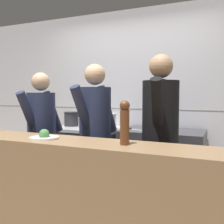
{
  "coord_description": "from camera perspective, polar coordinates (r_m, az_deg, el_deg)",
  "views": [
    {
      "loc": [
        1.3,
        -2.18,
        1.38
      ],
      "look_at": [
        0.02,
        0.74,
        1.15
      ],
      "focal_mm": 42.0,
      "sensor_mm": 36.0,
      "label": 1
    }
  ],
  "objects": [
    {
      "name": "chef_line",
      "position": [
        2.65,
        10.44,
        -4.65
      ],
      "size": [
        0.4,
        0.77,
        1.76
      ],
      "rotation": [
        0.0,
        0.0,
        0.11
      ],
      "color": "black",
      "rests_on": "ground_plane"
    },
    {
      "name": "stock_pot",
      "position": [
        3.97,
        -8.69,
        -1.39
      ],
      "size": [
        0.25,
        0.25,
        0.21
      ],
      "color": "#2D2D33",
      "rests_on": "oven_range"
    },
    {
      "name": "chef_sous",
      "position": [
        2.85,
        -3.61,
        -4.77
      ],
      "size": [
        0.41,
        0.74,
        1.69
      ],
      "rotation": [
        0.0,
        0.0,
        -0.2
      ],
      "color": "black",
      "rests_on": "ground_plane"
    },
    {
      "name": "chef_head_cook",
      "position": [
        3.23,
        -15.06,
        -4.5
      ],
      "size": [
        0.36,
        0.71,
        1.62
      ],
      "rotation": [
        0.0,
        0.0,
        -0.1
      ],
      "color": "black",
      "rests_on": "ground_plane"
    },
    {
      "name": "oven_range",
      "position": [
        3.87,
        -4.84,
        -9.84
      ],
      "size": [
        0.95,
        0.71,
        0.89
      ],
      "color": "#38383D",
      "rests_on": "ground_plane"
    },
    {
      "name": "pass_counter",
      "position": [
        2.43,
        -9.57,
        -17.58
      ],
      "size": [
        2.57,
        0.45,
        0.98
      ],
      "color": "#93704C",
      "rests_on": "ground_plane"
    },
    {
      "name": "sauce_pot",
      "position": [
        3.75,
        -5.39,
        -2.18
      ],
      "size": [
        0.27,
        0.27,
        0.15
      ],
      "color": "#B7BABF",
      "rests_on": "oven_range"
    },
    {
      "name": "plated_dish_main",
      "position": [
        2.39,
        -14.54,
        -5.16
      ],
      "size": [
        0.26,
        0.26,
        0.09
      ],
      "color": "white",
      "rests_on": "pass_counter"
    },
    {
      "name": "braising_pot",
      "position": [
        3.6,
        -1.43,
        -1.92
      ],
      "size": [
        0.3,
        0.3,
        0.21
      ],
      "color": "beige",
      "rests_on": "oven_range"
    },
    {
      "name": "wall_back_tiled",
      "position": [
        3.92,
        4.43,
        2.94
      ],
      "size": [
        8.0,
        0.06,
        2.6
      ],
      "color": "silver",
      "rests_on": "ground_plane"
    },
    {
      "name": "prep_counter",
      "position": [
        3.51,
        10.89,
        -11.32
      ],
      "size": [
        1.03,
        0.65,
        0.91
      ],
      "color": "#38383D",
      "rests_on": "ground_plane"
    },
    {
      "name": "chefs_knife",
      "position": [
        3.42,
        4.62,
        -3.74
      ],
      "size": [
        0.34,
        0.16,
        0.02
      ],
      "color": "#B7BABF",
      "rests_on": "prep_counter"
    },
    {
      "name": "pepper_mill",
      "position": [
        2.03,
        2.78,
        -2.12
      ],
      "size": [
        0.08,
        0.08,
        0.35
      ],
      "color": "brown",
      "rests_on": "pass_counter"
    }
  ]
}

